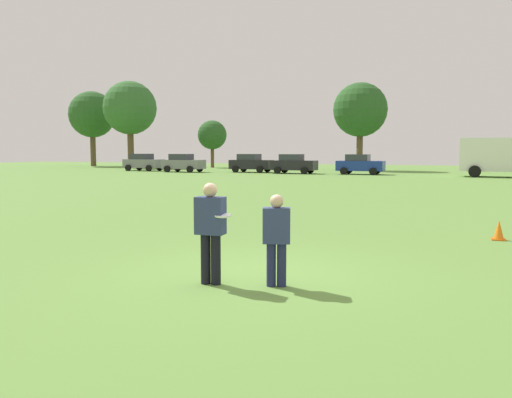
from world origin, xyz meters
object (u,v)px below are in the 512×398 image
at_px(player_defender, 277,235).
at_px(frisbee, 223,216).
at_px(parked_car_mid_left, 183,163).
at_px(player_thrower, 210,227).
at_px(parked_car_center, 251,163).
at_px(parked_car_mid_right, 294,164).
at_px(traffic_cone, 499,231).
at_px(parked_car_near_right, 360,164).
at_px(parked_car_near_left, 143,162).

bearing_deg(player_defender, frisbee, -160.62).
bearing_deg(parked_car_mid_left, player_defender, -59.49).
relative_size(player_thrower, player_defender, 1.12).
xyz_separation_m(player_thrower, parked_car_center, (-14.87, 40.32, -0.01)).
distance_m(parked_car_mid_left, parked_car_mid_right, 11.39).
height_order(player_thrower, traffic_cone, player_thrower).
xyz_separation_m(traffic_cone, parked_car_near_right, (-8.78, 33.44, 0.69)).
xyz_separation_m(player_defender, parked_car_near_left, (-28.08, 39.64, 0.09)).
bearing_deg(traffic_cone, parked_car_near_left, 133.38).
distance_m(player_defender, parked_car_near_left, 48.58).
bearing_deg(parked_car_near_left, parked_car_mid_left, -13.62).
distance_m(player_defender, parked_car_mid_right, 40.58).
relative_size(frisbee, parked_car_near_left, 0.06).
distance_m(player_thrower, parked_car_near_left, 48.19).
bearing_deg(parked_car_mid_right, traffic_cone, -65.67).
distance_m(player_thrower, parked_car_mid_left, 44.15).
relative_size(player_thrower, traffic_cone, 3.45).
height_order(frisbee, parked_car_near_right, parked_car_near_right).
distance_m(traffic_cone, parked_car_center, 39.34).
bearing_deg(traffic_cone, player_thrower, -127.41).
bearing_deg(parked_car_near_right, player_defender, -82.69).
bearing_deg(parked_car_mid_left, parked_car_near_right, 3.65).
relative_size(frisbee, parked_car_near_right, 0.06).
bearing_deg(traffic_cone, parked_car_mid_left, 129.13).
bearing_deg(parked_car_near_right, traffic_cone, -75.28).
distance_m(frisbee, parked_car_mid_right, 40.64).
xyz_separation_m(frisbee, parked_car_mid_right, (-10.40, 39.29, -0.22)).
bearing_deg(traffic_cone, parked_car_center, 119.95).
xyz_separation_m(parked_car_mid_left, parked_car_center, (6.66, 1.76, 0.00)).
bearing_deg(parked_car_near_right, parked_car_center, 176.59).
height_order(traffic_cone, parked_car_mid_left, parked_car_mid_left).
distance_m(parked_car_near_left, parked_car_mid_right, 16.89).
bearing_deg(parked_car_mid_right, player_thrower, -75.48).
bearing_deg(traffic_cone, parked_car_mid_right, 114.33).
height_order(frisbee, traffic_cone, frisbee).
bearing_deg(parked_car_near_left, player_thrower, -55.87).
height_order(parked_car_center, parked_car_near_right, same).
xyz_separation_m(player_thrower, parked_car_near_right, (-4.02, 39.67, -0.01)).
relative_size(parked_car_near_left, parked_car_near_right, 1.00).
xyz_separation_m(player_thrower, parked_car_mid_right, (-10.16, 39.25, -0.01)).
relative_size(parked_car_center, parked_car_near_right, 1.00).
height_order(parked_car_mid_left, parked_car_center, same).
xyz_separation_m(player_thrower, parked_car_near_left, (-27.04, 39.89, -0.01)).
bearing_deg(frisbee, parked_car_mid_left, 119.42).
height_order(traffic_cone, parked_car_center, parked_car_center).
distance_m(frisbee, parked_car_mid_left, 44.30).
relative_size(player_thrower, parked_car_mid_left, 0.39).
bearing_deg(player_thrower, frisbee, -8.84).
xyz_separation_m(parked_car_center, parked_car_mid_right, (4.71, -1.06, 0.00)).
relative_size(player_thrower, parked_car_near_left, 0.39).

